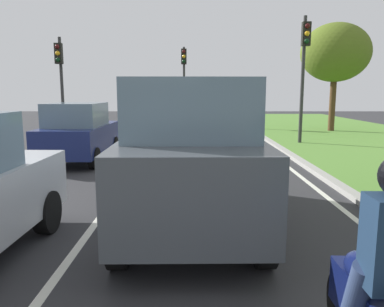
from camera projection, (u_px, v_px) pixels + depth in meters
ground_plane at (165, 161)px, 11.72m from camera, size 60.00×60.00×0.00m
lane_line_center at (142, 161)px, 11.72m from camera, size 0.12×32.00×0.01m
lane_line_right_edge at (281, 161)px, 11.72m from camera, size 0.12×32.00×0.01m
curb_right at (297, 159)px, 11.71m from camera, size 0.24×48.00×0.12m
car_suv_ahead at (191, 153)px, 5.90m from camera, size 2.02×4.52×2.28m
car_hatchback_far at (80, 133)px, 11.50m from camera, size 1.76×3.71×1.78m
traffic_light_near_right at (305, 59)px, 14.83m from camera, size 0.32×0.50×5.03m
traffic_light_overhead_left at (61, 71)px, 16.97m from camera, size 0.32×0.50×4.52m
traffic_light_far_median at (184, 72)px, 22.78m from camera, size 0.32×0.50×4.76m
tree_roadside_far at (336, 53)px, 19.56m from camera, size 3.52×3.52×5.61m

